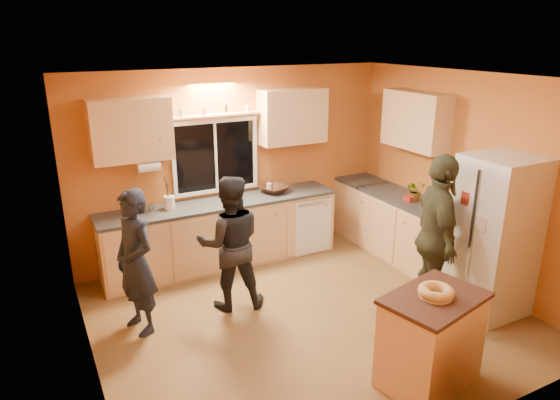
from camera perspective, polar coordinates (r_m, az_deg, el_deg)
ground at (r=5.76m, az=3.22°, el=-13.07°), size 4.50×4.50×0.00m
room_shell at (r=5.51m, az=2.41°, el=3.80°), size 4.54×4.04×2.61m
back_counter at (r=6.92m, az=-3.80°, el=-3.27°), size 4.23×0.62×0.90m
right_counter at (r=6.99m, az=15.07°, el=-3.68°), size 0.62×1.84×0.90m
refrigerator at (r=5.97m, az=23.34°, el=-3.82°), size 0.72×0.70×1.80m
island at (r=4.78m, az=16.84°, el=-14.98°), size 1.01×0.80×0.87m
bundt_pastry at (r=4.54m, az=17.40°, el=-9.96°), size 0.31×0.31×0.09m
person_left at (r=5.37m, az=-16.18°, el=-6.87°), size 0.54×0.66×1.56m
person_center at (r=5.64m, az=-5.73°, el=-4.93°), size 0.89×0.78×1.56m
person_right at (r=5.64m, az=17.49°, el=-4.17°), size 0.92×1.16×1.85m
mixing_bowl at (r=6.98m, az=-0.66°, el=1.28°), size 0.50×0.50×0.09m
utensil_crock at (r=6.45m, az=-12.55°, el=-0.30°), size 0.14×0.14×0.17m
potted_plant at (r=6.84m, az=15.21°, el=1.09°), size 0.29×0.26×0.28m
red_box at (r=6.85m, az=14.72°, el=0.20°), size 0.16×0.12×0.07m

